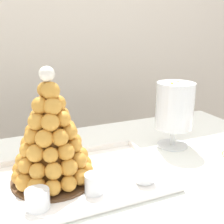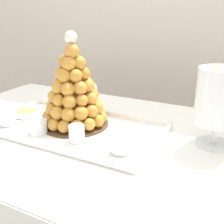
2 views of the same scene
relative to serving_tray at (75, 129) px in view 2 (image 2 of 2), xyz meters
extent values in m
cube|color=silver|center=(0.14, 0.97, 0.46)|extent=(4.80, 0.10, 2.50)
cylinder|color=brown|center=(-0.53, 0.36, -0.41)|extent=(0.04, 0.04, 0.77)
cube|color=brown|center=(0.14, 0.02, -0.02)|extent=(1.46, 0.80, 0.02)
cube|color=white|center=(0.14, 0.02, -0.01)|extent=(1.52, 0.86, 0.00)
cube|color=white|center=(0.14, 0.45, -0.16)|extent=(1.52, 0.01, 0.30)
cube|color=white|center=(0.00, 0.00, 0.00)|extent=(0.62, 0.35, 0.01)
cube|color=white|center=(0.00, -0.17, 0.01)|extent=(0.62, 0.01, 0.02)
cube|color=white|center=(0.00, 0.17, 0.01)|extent=(0.62, 0.01, 0.02)
cube|color=white|center=(-0.31, 0.00, 0.01)|extent=(0.01, 0.35, 0.02)
cube|color=white|center=(0.31, 0.00, 0.01)|extent=(0.01, 0.35, 0.02)
cylinder|color=white|center=(0.00, 0.00, 0.00)|extent=(0.32, 0.32, 0.00)
cylinder|color=#4C331E|center=(-0.02, 0.03, 0.01)|extent=(0.25, 0.25, 0.01)
cone|color=#B1722A|center=(-0.02, 0.03, 0.15)|extent=(0.16, 0.16, 0.28)
sphere|color=gold|center=(0.08, 0.03, 0.04)|extent=(0.05, 0.05, 0.05)
sphere|color=gold|center=(0.07, 0.07, 0.03)|extent=(0.04, 0.04, 0.04)
sphere|color=gold|center=(0.04, 0.10, 0.03)|extent=(0.05, 0.05, 0.05)
sphere|color=gold|center=(0.01, 0.12, 0.04)|extent=(0.05, 0.05, 0.05)
sphere|color=gold|center=(-0.04, 0.12, 0.04)|extent=(0.05, 0.05, 0.05)
sphere|color=gold|center=(-0.08, 0.10, 0.03)|extent=(0.05, 0.05, 0.05)
sphere|color=gold|center=(-0.10, 0.07, 0.03)|extent=(0.05, 0.05, 0.05)
sphere|color=gold|center=(-0.11, 0.03, 0.03)|extent=(0.05, 0.05, 0.05)
sphere|color=gold|center=(-0.10, -0.01, 0.03)|extent=(0.05, 0.05, 0.05)
sphere|color=gold|center=(-0.08, -0.05, 0.03)|extent=(0.05, 0.05, 0.05)
sphere|color=gold|center=(-0.04, -0.07, 0.03)|extent=(0.04, 0.04, 0.04)
sphere|color=gold|center=(0.01, -0.07, 0.03)|extent=(0.04, 0.04, 0.04)
sphere|color=gold|center=(0.04, -0.05, 0.04)|extent=(0.05, 0.05, 0.05)
sphere|color=gold|center=(0.07, -0.01, 0.04)|extent=(0.05, 0.05, 0.05)
sphere|color=gold|center=(0.06, 0.06, 0.07)|extent=(0.05, 0.05, 0.05)
sphere|color=gold|center=(0.04, 0.09, 0.07)|extent=(0.04, 0.04, 0.04)
sphere|color=gold|center=(0.00, 0.11, 0.07)|extent=(0.04, 0.04, 0.04)
sphere|color=gold|center=(-0.04, 0.11, 0.08)|extent=(0.04, 0.04, 0.04)
sphere|color=gold|center=(-0.08, 0.08, 0.07)|extent=(0.05, 0.05, 0.05)
sphere|color=gold|center=(-0.10, 0.04, 0.07)|extent=(0.04, 0.04, 0.04)
sphere|color=gold|center=(-0.09, 0.00, 0.08)|extent=(0.04, 0.04, 0.04)
sphere|color=gold|center=(-0.07, -0.04, 0.07)|extent=(0.04, 0.04, 0.04)
sphere|color=gold|center=(-0.03, -0.05, 0.07)|extent=(0.05, 0.05, 0.05)
sphere|color=gold|center=(0.01, -0.05, 0.07)|extent=(0.05, 0.05, 0.05)
sphere|color=gold|center=(0.05, -0.03, 0.08)|extent=(0.05, 0.05, 0.05)
sphere|color=gold|center=(0.07, 0.01, 0.07)|extent=(0.05, 0.05, 0.05)
sphere|color=gold|center=(0.04, 0.07, 0.11)|extent=(0.04, 0.04, 0.04)
sphere|color=gold|center=(0.00, 0.09, 0.12)|extent=(0.05, 0.05, 0.05)
sphere|color=gold|center=(-0.04, 0.09, 0.11)|extent=(0.05, 0.05, 0.05)
sphere|color=gold|center=(-0.07, 0.06, 0.11)|extent=(0.05, 0.05, 0.05)
sphere|color=gold|center=(-0.08, 0.02, 0.11)|extent=(0.05, 0.05, 0.05)
sphere|color=gold|center=(-0.07, -0.02, 0.12)|extent=(0.05, 0.05, 0.05)
sphere|color=gold|center=(-0.03, -0.04, 0.11)|extent=(0.04, 0.04, 0.04)
sphere|color=gold|center=(0.01, -0.04, 0.11)|extent=(0.05, 0.05, 0.05)
sphere|color=gold|center=(0.04, -0.01, 0.12)|extent=(0.04, 0.04, 0.04)
sphere|color=gold|center=(0.05, 0.03, 0.11)|extent=(0.05, 0.05, 0.05)
sphere|color=gold|center=(0.01, 0.07, 0.16)|extent=(0.04, 0.04, 0.04)
sphere|color=gold|center=(-0.03, 0.08, 0.15)|extent=(0.05, 0.05, 0.05)
sphere|color=gold|center=(-0.06, 0.05, 0.15)|extent=(0.04, 0.04, 0.04)
sphere|color=gold|center=(-0.07, 0.01, 0.15)|extent=(0.05, 0.05, 0.05)
sphere|color=gold|center=(-0.04, -0.02, 0.16)|extent=(0.05, 0.05, 0.05)
sphere|color=gold|center=(0.00, -0.02, 0.15)|extent=(0.05, 0.05, 0.05)
sphere|color=gold|center=(0.03, 0.00, 0.16)|extent=(0.05, 0.05, 0.05)
sphere|color=gold|center=(0.04, 0.04, 0.15)|extent=(0.05, 0.05, 0.05)
sphere|color=gold|center=(-0.01, 0.07, 0.20)|extent=(0.05, 0.05, 0.05)
sphere|color=gold|center=(-0.05, 0.05, 0.20)|extent=(0.04, 0.04, 0.04)
sphere|color=gold|center=(-0.05, 0.01, 0.19)|extent=(0.05, 0.05, 0.05)
sphere|color=gold|center=(-0.02, -0.01, 0.20)|extent=(0.05, 0.05, 0.05)
sphere|color=gold|center=(0.01, 0.00, 0.20)|extent=(0.05, 0.05, 0.05)
sphere|color=gold|center=(0.02, 0.04, 0.20)|extent=(0.04, 0.04, 0.04)
sphere|color=gold|center=(-0.02, 0.05, 0.24)|extent=(0.05, 0.05, 0.05)
sphere|color=gold|center=(-0.04, 0.02, 0.24)|extent=(0.05, 0.05, 0.05)
sphere|color=gold|center=(-0.01, 0.00, 0.24)|extent=(0.05, 0.05, 0.05)
sphere|color=gold|center=(0.01, 0.03, 0.23)|extent=(0.05, 0.05, 0.05)
sphere|color=gold|center=(-0.02, 0.04, 0.28)|extent=(0.04, 0.04, 0.04)
sphere|color=gold|center=(-0.01, 0.02, 0.28)|extent=(0.05, 0.05, 0.05)
sphere|color=white|center=(-0.02, 0.03, 0.32)|extent=(0.04, 0.04, 0.04)
cylinder|color=silver|center=(-0.24, -0.09, 0.03)|extent=(0.06, 0.06, 0.05)
cylinder|color=brown|center=(-0.24, -0.09, 0.01)|extent=(0.05, 0.05, 0.02)
cylinder|color=#8C603D|center=(-0.24, -0.09, 0.03)|extent=(0.05, 0.05, 0.01)
sphere|color=brown|center=(-0.23, -0.09, 0.04)|extent=(0.02, 0.02, 0.02)
cylinder|color=silver|center=(-0.08, -0.10, 0.03)|extent=(0.06, 0.06, 0.05)
cylinder|color=#F4EAC6|center=(-0.08, -0.10, 0.01)|extent=(0.06, 0.06, 0.02)
cylinder|color=white|center=(-0.08, -0.10, 0.03)|extent=(0.06, 0.06, 0.01)
sphere|color=brown|center=(-0.09, -0.10, 0.04)|extent=(0.02, 0.02, 0.02)
cylinder|color=silver|center=(0.07, -0.09, 0.03)|extent=(0.05, 0.05, 0.06)
cylinder|color=#F4EAC6|center=(0.07, -0.09, 0.01)|extent=(0.05, 0.05, 0.02)
cylinder|color=white|center=(0.07, -0.09, 0.04)|extent=(0.05, 0.05, 0.02)
sphere|color=brown|center=(0.07, -0.10, 0.05)|extent=(0.01, 0.01, 0.01)
cylinder|color=silver|center=(0.23, -0.09, 0.03)|extent=(0.06, 0.06, 0.06)
cylinder|color=#F4EAC6|center=(0.23, -0.09, 0.02)|extent=(0.05, 0.05, 0.02)
cylinder|color=white|center=(0.23, -0.09, 0.04)|extent=(0.05, 0.05, 0.02)
sphere|color=brown|center=(0.23, -0.08, 0.05)|extent=(0.02, 0.02, 0.02)
cylinder|color=white|center=(-0.24, 0.02, 0.01)|extent=(0.10, 0.10, 0.02)
cylinder|color=#F2CC59|center=(-0.24, 0.02, 0.02)|extent=(0.09, 0.09, 0.00)
cylinder|color=white|center=(0.47, 0.11, 0.00)|extent=(0.12, 0.12, 0.01)
cylinder|color=white|center=(0.47, 0.11, 0.04)|extent=(0.02, 0.02, 0.07)
cylinder|color=white|center=(0.47, 0.11, 0.16)|extent=(0.14, 0.14, 0.17)
cylinder|color=yellow|center=(0.49, 0.10, 0.09)|extent=(0.06, 0.05, 0.05)
cylinder|color=#E54C47|center=(0.46, 0.12, 0.09)|extent=(0.05, 0.05, 0.03)
cylinder|color=yellow|center=(0.45, 0.08, 0.09)|extent=(0.06, 0.06, 0.06)
cylinder|color=#E54C47|center=(0.44, 0.13, 0.11)|extent=(0.06, 0.05, 0.06)
cylinder|color=#9ED860|center=(0.46, 0.07, 0.11)|extent=(0.07, 0.06, 0.06)
cylinder|color=pink|center=(0.47, 0.14, 0.14)|extent=(0.06, 0.05, 0.06)
cylinder|color=brown|center=(0.45, 0.11, 0.14)|extent=(0.05, 0.05, 0.05)
cylinder|color=#F9A54C|center=(0.46, 0.08, 0.14)|extent=(0.05, 0.05, 0.05)
cylinder|color=#9ED860|center=(0.48, 0.09, 0.14)|extent=(0.05, 0.05, 0.04)
cylinder|color=#F9A54C|center=(0.46, 0.12, 0.16)|extent=(0.06, 0.05, 0.05)
cylinder|color=#72B2E0|center=(0.43, 0.11, 0.16)|extent=(0.08, 0.05, 0.08)
cylinder|color=#E54C47|center=(0.47, 0.09, 0.16)|extent=(0.06, 0.05, 0.06)
cylinder|color=#E54C47|center=(0.48, 0.11, 0.16)|extent=(0.06, 0.05, 0.05)
cylinder|color=#D199D8|center=(0.44, 0.13, 0.18)|extent=(0.06, 0.05, 0.04)
cylinder|color=#72B2E0|center=(0.46, 0.10, 0.18)|extent=(0.06, 0.06, 0.05)
cylinder|color=#72B2E0|center=(0.45, 0.11, 0.20)|extent=(0.05, 0.05, 0.05)
cylinder|color=#9ED860|center=(0.47, 0.07, 0.20)|extent=(0.07, 0.05, 0.07)
cylinder|color=yellow|center=(0.45, 0.10, 0.23)|extent=(0.06, 0.05, 0.05)
cylinder|color=brown|center=(0.47, 0.12, 0.23)|extent=(0.06, 0.06, 0.05)
cylinder|color=silver|center=(-0.04, 0.18, 0.00)|extent=(0.06, 0.06, 0.00)
cylinder|color=silver|center=(-0.04, 0.18, 0.03)|extent=(0.01, 0.01, 0.07)
sphere|color=silver|center=(-0.04, 0.18, 0.10)|extent=(0.07, 0.07, 0.07)
cylinder|color=maroon|center=(-0.04, 0.18, 0.09)|extent=(0.05, 0.05, 0.03)
camera|label=1|loc=(-0.15, -0.73, 0.44)|focal=45.00mm
camera|label=2|loc=(0.55, -0.77, 0.41)|focal=44.94mm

